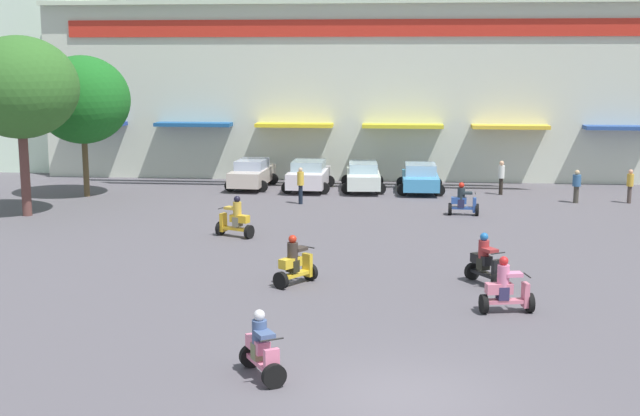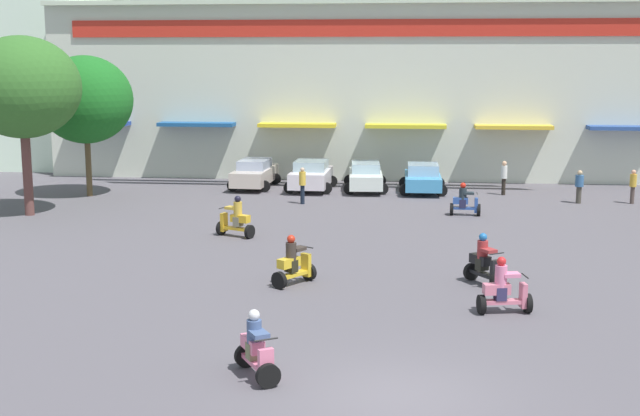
% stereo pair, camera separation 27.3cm
% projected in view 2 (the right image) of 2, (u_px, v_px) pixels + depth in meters
% --- Properties ---
extents(ground_plane, '(128.00, 128.00, 0.00)m').
position_uv_depth(ground_plane, '(403.00, 251.00, 29.63)').
color(ground_plane, '#555057').
extents(colonial_building, '(40.37, 19.62, 20.29)m').
position_uv_depth(colonial_building, '(409.00, 24.00, 51.75)').
color(colonial_building, silver).
rests_on(colonial_building, ground).
extents(flank_building_left, '(13.95, 10.76, 12.15)m').
position_uv_depth(flank_building_left, '(2.00, 68.00, 54.58)').
color(flank_building_left, silver).
rests_on(flank_building_left, ground).
extents(plaza_tree_0, '(4.58, 4.44, 6.83)m').
position_uv_depth(plaza_tree_0, '(85.00, 100.00, 40.61)').
color(plaza_tree_0, brown).
rests_on(plaza_tree_0, ground).
extents(plaza_tree_2, '(4.94, 4.66, 7.64)m').
position_uv_depth(plaza_tree_2, '(22.00, 88.00, 35.46)').
color(plaza_tree_2, brown).
rests_on(plaza_tree_2, ground).
extents(parked_car_0, '(2.38, 4.41, 1.49)m').
position_uv_depth(parked_car_0, '(255.00, 173.00, 43.90)').
color(parked_car_0, beige).
rests_on(parked_car_0, ground).
extents(parked_car_1, '(2.50, 3.95, 1.54)m').
position_uv_depth(parked_car_1, '(311.00, 175.00, 43.09)').
color(parked_car_1, silver).
rests_on(parked_car_1, ground).
extents(parked_car_2, '(2.44, 4.57, 1.44)m').
position_uv_depth(parked_car_2, '(365.00, 176.00, 43.12)').
color(parked_car_2, silver).
rests_on(parked_car_2, ground).
extents(parked_car_3, '(2.41, 4.02, 1.45)m').
position_uv_depth(parked_car_3, '(423.00, 178.00, 42.45)').
color(parked_car_3, '#4295CB').
rests_on(parked_car_3, ground).
extents(scooter_rider_0, '(1.47, 0.78, 1.55)m').
position_uv_depth(scooter_rider_0, '(504.00, 290.00, 22.32)').
color(scooter_rider_0, black).
rests_on(scooter_rider_0, ground).
extents(scooter_rider_1, '(1.21, 1.46, 1.56)m').
position_uv_depth(scooter_rider_1, '(484.00, 264.00, 25.15)').
color(scooter_rider_1, black).
rests_on(scooter_rider_1, ground).
extents(scooter_rider_2, '(1.31, 0.57, 1.43)m').
position_uv_depth(scooter_rider_2, '(465.00, 202.00, 36.22)').
color(scooter_rider_2, black).
rests_on(scooter_rider_2, ground).
extents(scooter_rider_3, '(1.26, 1.49, 1.54)m').
position_uv_depth(scooter_rider_3, '(294.00, 264.00, 25.13)').
color(scooter_rider_3, black).
rests_on(scooter_rider_3, ground).
extents(scooter_rider_4, '(1.20, 1.52, 1.46)m').
position_uv_depth(scooter_rider_4, '(256.00, 350.00, 17.87)').
color(scooter_rider_4, black).
rests_on(scooter_rider_4, ground).
extents(scooter_rider_6, '(1.55, 1.08, 1.59)m').
position_uv_depth(scooter_rider_6, '(236.00, 220.00, 31.89)').
color(scooter_rider_6, black).
rests_on(scooter_rider_6, ground).
extents(pedestrian_0, '(0.45, 0.45, 1.56)m').
position_uv_depth(pedestrian_0, '(579.00, 185.00, 39.20)').
color(pedestrian_0, '#423E36').
rests_on(pedestrian_0, ground).
extents(pedestrian_1, '(0.35, 0.35, 1.59)m').
position_uv_depth(pedestrian_1, '(633.00, 184.00, 39.08)').
color(pedestrian_1, '#4D3F3B').
rests_on(pedestrian_1, ground).
extents(pedestrian_2, '(0.41, 0.41, 1.71)m').
position_uv_depth(pedestrian_2, '(302.00, 183.00, 39.02)').
color(pedestrian_2, black).
rests_on(pedestrian_2, ground).
extents(pedestrian_3, '(0.43, 0.43, 1.69)m').
position_uv_depth(pedestrian_3, '(504.00, 175.00, 41.58)').
color(pedestrian_3, black).
rests_on(pedestrian_3, ground).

